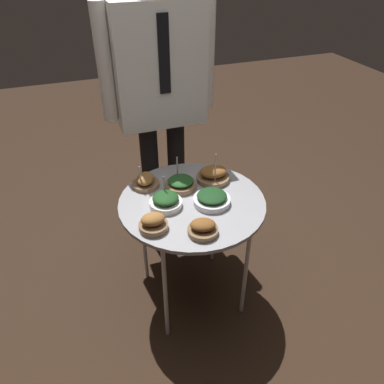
{
  "coord_description": "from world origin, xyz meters",
  "views": [
    {
      "loc": [
        -0.49,
        -1.34,
        1.7
      ],
      "look_at": [
        0.0,
        0.0,
        0.7
      ],
      "focal_mm": 35.0,
      "sensor_mm": 36.0,
      "label": 1
    }
  ],
  "objects_px": {
    "bowl_roast_front_right": "(203,228)",
    "waiter_figure": "(159,80)",
    "bowl_spinach_near_rim": "(181,183)",
    "bowl_roast_front_left": "(213,175)",
    "bowl_spinach_far_rim": "(212,199)",
    "bowl_spinach_center": "(166,201)",
    "bowl_roast_back_right": "(146,181)",
    "bowl_roast_mid_right": "(153,223)",
    "serving_cart": "(192,208)"
  },
  "relations": [
    {
      "from": "bowl_spinach_near_rim",
      "to": "bowl_spinach_center",
      "type": "height_order",
      "value": "bowl_spinach_near_rim"
    },
    {
      "from": "bowl_roast_back_right",
      "to": "bowl_roast_front_right",
      "type": "bearing_deg",
      "value": -72.21
    },
    {
      "from": "bowl_spinach_center",
      "to": "waiter_figure",
      "type": "height_order",
      "value": "waiter_figure"
    },
    {
      "from": "bowl_spinach_near_rim",
      "to": "bowl_roast_front_left",
      "type": "relative_size",
      "value": 0.88
    },
    {
      "from": "bowl_roast_mid_right",
      "to": "bowl_spinach_center",
      "type": "distance_m",
      "value": 0.17
    },
    {
      "from": "bowl_roast_front_left",
      "to": "bowl_roast_back_right",
      "type": "height_order",
      "value": "bowl_roast_front_left"
    },
    {
      "from": "bowl_roast_front_right",
      "to": "bowl_spinach_center",
      "type": "distance_m",
      "value": 0.25
    },
    {
      "from": "bowl_spinach_near_rim",
      "to": "bowl_roast_back_right",
      "type": "distance_m",
      "value": 0.18
    },
    {
      "from": "bowl_roast_front_left",
      "to": "waiter_figure",
      "type": "bearing_deg",
      "value": 109.79
    },
    {
      "from": "bowl_roast_front_right",
      "to": "bowl_spinach_near_rim",
      "type": "relative_size",
      "value": 0.84
    },
    {
      "from": "bowl_spinach_center",
      "to": "bowl_roast_front_left",
      "type": "height_order",
      "value": "bowl_roast_front_left"
    },
    {
      "from": "serving_cart",
      "to": "bowl_spinach_near_rim",
      "type": "xyz_separation_m",
      "value": [
        -0.01,
        0.12,
        0.07
      ]
    },
    {
      "from": "bowl_roast_front_right",
      "to": "bowl_roast_front_left",
      "type": "height_order",
      "value": "bowl_roast_front_left"
    },
    {
      "from": "serving_cart",
      "to": "bowl_roast_front_right",
      "type": "relative_size",
      "value": 5.33
    },
    {
      "from": "serving_cart",
      "to": "bowl_roast_front_left",
      "type": "distance_m",
      "value": 0.22
    },
    {
      "from": "serving_cart",
      "to": "bowl_roast_mid_right",
      "type": "bearing_deg",
      "value": -148.97
    },
    {
      "from": "serving_cart",
      "to": "bowl_spinach_center",
      "type": "distance_m",
      "value": 0.15
    },
    {
      "from": "bowl_roast_mid_right",
      "to": "bowl_roast_front_left",
      "type": "distance_m",
      "value": 0.47
    },
    {
      "from": "bowl_roast_mid_right",
      "to": "bowl_roast_front_left",
      "type": "bearing_deg",
      "value": 34.49
    },
    {
      "from": "bowl_roast_back_right",
      "to": "serving_cart",
      "type": "bearing_deg",
      "value": -48.29
    },
    {
      "from": "bowl_spinach_center",
      "to": "bowl_roast_back_right",
      "type": "height_order",
      "value": "bowl_spinach_center"
    },
    {
      "from": "bowl_roast_front_right",
      "to": "waiter_figure",
      "type": "height_order",
      "value": "waiter_figure"
    },
    {
      "from": "bowl_spinach_near_rim",
      "to": "bowl_roast_mid_right",
      "type": "bearing_deg",
      "value": -129.27
    },
    {
      "from": "serving_cart",
      "to": "bowl_roast_mid_right",
      "type": "distance_m",
      "value": 0.27
    },
    {
      "from": "bowl_spinach_near_rim",
      "to": "bowl_roast_back_right",
      "type": "bearing_deg",
      "value": 155.56
    },
    {
      "from": "bowl_roast_front_right",
      "to": "bowl_roast_mid_right",
      "type": "xyz_separation_m",
      "value": [
        -0.19,
        0.1,
        0.0
      ]
    },
    {
      "from": "serving_cart",
      "to": "bowl_roast_front_left",
      "type": "bearing_deg",
      "value": 38.87
    },
    {
      "from": "bowl_roast_front_right",
      "to": "bowl_roast_back_right",
      "type": "distance_m",
      "value": 0.45
    },
    {
      "from": "bowl_roast_front_right",
      "to": "bowl_roast_front_left",
      "type": "bearing_deg",
      "value": 61.39
    },
    {
      "from": "bowl_roast_front_right",
      "to": "bowl_spinach_near_rim",
      "type": "height_order",
      "value": "bowl_spinach_near_rim"
    },
    {
      "from": "bowl_spinach_far_rim",
      "to": "bowl_spinach_center",
      "type": "relative_size",
      "value": 1.16
    },
    {
      "from": "serving_cart",
      "to": "bowl_roast_back_right",
      "type": "xyz_separation_m",
      "value": [
        -0.17,
        0.2,
        0.07
      ]
    },
    {
      "from": "serving_cart",
      "to": "bowl_spinach_near_rim",
      "type": "distance_m",
      "value": 0.14
    },
    {
      "from": "serving_cart",
      "to": "bowl_spinach_near_rim",
      "type": "relative_size",
      "value": 4.48
    },
    {
      "from": "bowl_spinach_center",
      "to": "bowl_roast_front_left",
      "type": "distance_m",
      "value": 0.32
    },
    {
      "from": "bowl_roast_mid_right",
      "to": "bowl_roast_back_right",
      "type": "height_order",
      "value": "bowl_roast_back_right"
    },
    {
      "from": "bowl_spinach_near_rim",
      "to": "bowl_roast_mid_right",
      "type": "height_order",
      "value": "bowl_spinach_near_rim"
    },
    {
      "from": "bowl_spinach_near_rim",
      "to": "bowl_spinach_center",
      "type": "bearing_deg",
      "value": -133.0
    },
    {
      "from": "bowl_roast_front_right",
      "to": "bowl_roast_mid_right",
      "type": "bearing_deg",
      "value": 152.43
    },
    {
      "from": "bowl_roast_front_right",
      "to": "waiter_figure",
      "type": "distance_m",
      "value": 0.86
    },
    {
      "from": "bowl_roast_front_left",
      "to": "bowl_spinach_near_rim",
      "type": "bearing_deg",
      "value": -177.55
    },
    {
      "from": "bowl_roast_mid_right",
      "to": "waiter_figure",
      "type": "bearing_deg",
      "value": 70.58
    },
    {
      "from": "bowl_roast_back_right",
      "to": "waiter_figure",
      "type": "bearing_deg",
      "value": 61.44
    },
    {
      "from": "bowl_spinach_near_rim",
      "to": "bowl_spinach_far_rim",
      "type": "bearing_deg",
      "value": -61.62
    },
    {
      "from": "bowl_roast_front_left",
      "to": "bowl_roast_back_right",
      "type": "distance_m",
      "value": 0.34
    },
    {
      "from": "bowl_spinach_center",
      "to": "bowl_roast_mid_right",
      "type": "bearing_deg",
      "value": -125.46
    },
    {
      "from": "bowl_roast_front_right",
      "to": "waiter_figure",
      "type": "xyz_separation_m",
      "value": [
        0.05,
        0.77,
        0.38
      ]
    },
    {
      "from": "serving_cart",
      "to": "waiter_figure",
      "type": "distance_m",
      "value": 0.7
    },
    {
      "from": "bowl_roast_back_right",
      "to": "waiter_figure",
      "type": "relative_size",
      "value": 0.08
    },
    {
      "from": "bowl_spinach_far_rim",
      "to": "bowl_roast_mid_right",
      "type": "height_order",
      "value": "bowl_roast_mid_right"
    }
  ]
}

